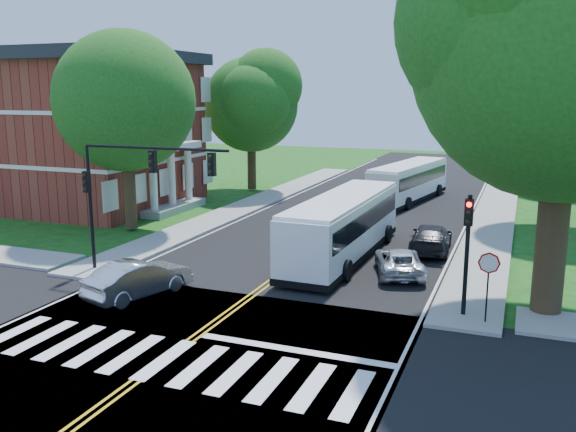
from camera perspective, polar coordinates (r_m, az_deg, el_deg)
The scene contains 24 objects.
ground at distance 20.00m, azimuth -10.67°, elevation -12.52°, with size 140.00×140.00×0.00m, color #154511.
road at distance 35.74m, azimuth 4.68°, elevation -1.51°, with size 14.00×96.00×0.01m, color black.
cross_road at distance 20.00m, azimuth -10.67°, elevation -12.51°, with size 60.00×12.00×0.01m, color black.
center_line at distance 39.50m, azimuth 6.34°, elevation -0.27°, with size 0.36×70.00×0.01m, color gold.
edge_line_w at distance 41.72m, azimuth -2.71°, elevation 0.43°, with size 0.12×70.00×0.01m, color silver.
edge_line_e at distance 38.37m, azimuth 16.20°, elevation -1.02°, with size 0.12×70.00×0.01m, color silver.
crosswalk at distance 19.61m, azimuth -11.46°, elevation -13.01°, with size 12.60×3.00×0.01m, color silver.
stop_bar at distance 19.86m, azimuth 0.67°, elevation -12.43°, with size 6.60×0.40×0.01m, color silver.
sidewalk_nw at distance 45.01m, azimuth -2.91°, elevation 1.33°, with size 2.60×40.00×0.15m, color gray.
sidewalk_ne at distance 41.21m, azimuth 18.66°, elevation -0.23°, with size 2.60×40.00×0.15m, color gray.
tree_ne_big at distance 23.46m, azimuth 24.80°, elevation 14.28°, with size 10.80×10.80×14.91m.
tree_west_near at distance 36.33m, azimuth -15.00°, elevation 10.32°, with size 8.00×8.00×11.40m.
tree_west_far at distance 49.96m, azimuth -3.48°, elevation 10.34°, with size 7.60×7.60×10.67m.
tree_east_mid at distance 39.42m, azimuth 24.05°, elevation 10.28°, with size 8.40×8.40×11.93m.
tree_east_far at distance 55.46m, azimuth 24.32°, elevation 9.33°, with size 7.20×7.20×10.34m.
brick_building at distance 47.66m, azimuth -20.86°, elevation 7.65°, with size 20.00×13.00×10.80m.
signal_nw at distance 27.14m, azimuth -14.40°, elevation 3.36°, with size 7.15×0.46×5.66m.
signal_ne at distance 22.48m, azimuth 16.45°, elevation -2.10°, with size 0.30×0.46×4.40m.
stop_sign at distance 22.23m, azimuth 18.26°, elevation -4.85°, with size 0.76×0.08×2.53m.
bus_lead at distance 29.97m, azimuth 5.21°, elevation -0.89°, with size 3.12×11.97×3.08m.
bus_follow at distance 46.36m, azimuth 11.24°, elevation 3.22°, with size 4.24×11.19×2.83m.
hatchback at distance 25.24m, azimuth -13.79°, elevation -5.68°, with size 1.56×4.48×1.48m, color silver.
suv at distance 27.87m, azimuth 10.37°, elevation -4.20°, with size 1.95×4.24×1.18m, color silver.
dark_sedan at distance 32.12m, azimuth 13.24°, elevation -2.02°, with size 1.94×4.78×1.39m, color black.
Camera 1 is at (9.87, -15.38, 8.12)m, focal length 38.00 mm.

